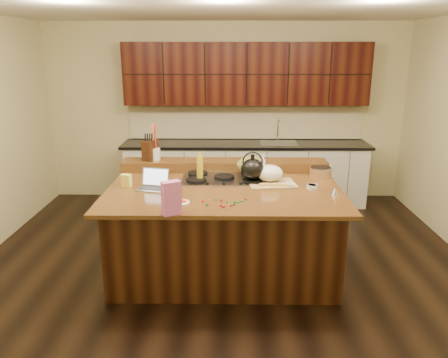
{
  "coord_description": "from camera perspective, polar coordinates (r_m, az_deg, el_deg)",
  "views": [
    {
      "loc": [
        0.05,
        -4.29,
        2.28
      ],
      "look_at": [
        0.0,
        0.05,
        1.0
      ],
      "focal_mm": 35.0,
      "sensor_mm": 36.0,
      "label": 1
    }
  ],
  "objects": [
    {
      "name": "room",
      "position": [
        4.39,
        -0.01,
        4.2
      ],
      "size": [
        5.52,
        5.02,
        2.72
      ],
      "color": "black",
      "rests_on": "ground"
    },
    {
      "name": "island",
      "position": [
        4.66,
        -0.01,
        -6.5
      ],
      "size": [
        2.4,
        1.6,
        0.92
      ],
      "color": "black",
      "rests_on": "ground"
    },
    {
      "name": "back_ledge",
      "position": [
        5.16,
        0.09,
        1.83
      ],
      "size": [
        2.4,
        0.3,
        0.12
      ],
      "primitive_type": "cube",
      "color": "black",
      "rests_on": "island"
    },
    {
      "name": "cooktop",
      "position": [
        4.79,
        0.04,
        0.11
      ],
      "size": [
        0.92,
        0.52,
        0.05
      ],
      "color": "gray",
      "rests_on": "island"
    },
    {
      "name": "back_counter",
      "position": [
        6.65,
        2.83,
        5.17
      ],
      "size": [
        3.7,
        0.66,
        2.4
      ],
      "color": "silver",
      "rests_on": "ground"
    },
    {
      "name": "kettle",
      "position": [
        4.63,
        3.73,
        1.31
      ],
      "size": [
        0.27,
        0.27,
        0.22
      ],
      "primitive_type": "ellipsoid",
      "rotation": [
        0.0,
        0.0,
        0.09
      ],
      "color": "black",
      "rests_on": "cooktop"
    },
    {
      "name": "green_bowl",
      "position": [
        4.89,
        3.58,
        1.86
      ],
      "size": [
        0.4,
        0.4,
        0.18
      ],
      "primitive_type": "ellipsoid",
      "rotation": [
        0.0,
        0.0,
        0.29
      ],
      "color": "olive",
      "rests_on": "cooktop"
    },
    {
      "name": "laptop",
      "position": [
        4.52,
        -9.14,
        -0.57
      ],
      "size": [
        0.33,
        0.29,
        0.2
      ],
      "rotation": [
        0.0,
        0.0,
        -0.22
      ],
      "color": "#B7B7BC",
      "rests_on": "island"
    },
    {
      "name": "oil_bottle",
      "position": [
        4.68,
        -3.17,
        1.24
      ],
      "size": [
        0.09,
        0.09,
        0.27
      ],
      "primitive_type": "cylinder",
      "rotation": [
        0.0,
        0.0,
        0.33
      ],
      "color": "gold",
      "rests_on": "island"
    },
    {
      "name": "vinegar_bottle",
      "position": [
        4.69,
        5.02,
        1.09
      ],
      "size": [
        0.08,
        0.08,
        0.25
      ],
      "primitive_type": "cylinder",
      "rotation": [
        0.0,
        0.0,
        0.21
      ],
      "color": "silver",
      "rests_on": "island"
    },
    {
      "name": "wooden_tray",
      "position": [
        4.66,
        6.06,
        0.46
      ],
      "size": [
        0.52,
        0.42,
        0.2
      ],
      "rotation": [
        0.0,
        0.0,
        0.12
      ],
      "color": "tan",
      "rests_on": "island"
    },
    {
      "name": "ramekin_a",
      "position": [
        4.54,
        11.36,
        -1.03
      ],
      "size": [
        0.1,
        0.1,
        0.04
      ],
      "primitive_type": "cylinder",
      "rotation": [
        0.0,
        0.0,
        -0.04
      ],
      "color": "white",
      "rests_on": "island"
    },
    {
      "name": "ramekin_b",
      "position": [
        4.55,
        8.52,
        -0.85
      ],
      "size": [
        0.11,
        0.11,
        0.04
      ],
      "primitive_type": "cylinder",
      "rotation": [
        0.0,
        0.0,
        0.06
      ],
      "color": "white",
      "rests_on": "island"
    },
    {
      "name": "ramekin_c",
      "position": [
        4.55,
        11.55,
        -1.01
      ],
      "size": [
        0.13,
        0.13,
        0.04
      ],
      "primitive_type": "cylinder",
      "rotation": [
        0.0,
        0.0,
        0.42
      ],
      "color": "white",
      "rests_on": "island"
    },
    {
      "name": "strainer_bowl",
      "position": [
        5.01,
        12.5,
        0.81
      ],
      "size": [
        0.24,
        0.24,
        0.09
      ],
      "primitive_type": "cylinder",
      "rotation": [
        0.0,
        0.0,
        0.01
      ],
      "color": "#996B3F",
      "rests_on": "island"
    },
    {
      "name": "kitchen_timer",
      "position": [
        4.42,
        14.29,
        -1.55
      ],
      "size": [
        0.09,
        0.09,
        0.07
      ],
      "primitive_type": "cone",
      "rotation": [
        0.0,
        0.0,
        0.07
      ],
      "color": "silver",
      "rests_on": "island"
    },
    {
      "name": "pink_bag",
      "position": [
        3.77,
        -6.89,
        -2.47
      ],
      "size": [
        0.18,
        0.15,
        0.3
      ],
      "primitive_type": "cube",
      "rotation": [
        0.0,
        0.0,
        0.49
      ],
      "color": "pink",
      "rests_on": "island"
    },
    {
      "name": "candy_plate",
      "position": [
        4.08,
        -5.75,
        -3.06
      ],
      "size": [
        0.2,
        0.2,
        0.01
      ],
      "primitive_type": "cylinder",
      "rotation": [
        0.0,
        0.0,
        -0.09
      ],
      "color": "white",
      "rests_on": "island"
    },
    {
      "name": "package_box",
      "position": [
        4.63,
        -12.62,
        -0.2
      ],
      "size": [
        0.11,
        0.09,
        0.13
      ],
      "primitive_type": "cube",
      "rotation": [
        0.0,
        0.0,
        -0.25
      ],
      "color": "#F6EB56",
      "rests_on": "island"
    },
    {
      "name": "utensil_crock",
      "position": [
        5.2,
        -8.98,
        3.23
      ],
      "size": [
        0.16,
        0.16,
        0.14
      ],
      "primitive_type": "cylinder",
      "rotation": [
        0.0,
        0.0,
        0.44
      ],
      "color": "white",
      "rests_on": "back_ledge"
    },
    {
      "name": "knife_block",
      "position": [
        5.2,
        -9.64,
        3.74
      ],
      "size": [
        0.18,
        0.22,
        0.24
      ],
      "primitive_type": "cube",
      "rotation": [
        0.0,
        0.0,
        -0.36
      ],
      "color": "black",
      "rests_on": "back_ledge"
    },
    {
      "name": "gumdrop_0",
      "position": [
        4.08,
        -2.8,
        -2.92
      ],
      "size": [
        0.02,
        0.02,
        0.02
      ],
      "primitive_type": "ellipsoid",
      "color": "red",
      "rests_on": "island"
    },
    {
      "name": "gumdrop_1",
      "position": [
        4.0,
        1.32,
        -3.33
      ],
      "size": [
        0.02,
        0.02,
        0.02
      ],
      "primitive_type": "ellipsoid",
      "color": "#198C26",
      "rests_on": "island"
    },
    {
      "name": "gumdrop_2",
      "position": [
        3.94,
        -0.09,
        -3.65
      ],
      "size": [
        0.02,
        0.02,
        0.02
      ],
      "primitive_type": "ellipsoid",
      "color": "red",
      "rests_on": "island"
    },
    {
      "name": "gumdrop_3",
      "position": [
        4.06,
        1.45,
        -3.01
      ],
      "size": [
        0.02,
        0.02,
        0.02
      ],
      "primitive_type": "ellipsoid",
      "color": "#198C26",
      "rests_on": "island"
    },
    {
      "name": "gumdrop_4",
      "position": [
        4.14,
        2.86,
        -2.64
      ],
      "size": [
        0.02,
        0.02,
        0.02
      ],
      "primitive_type": "ellipsoid",
      "color": "red",
      "rests_on": "island"
    },
    {
      "name": "gumdrop_5",
      "position": [
        4.13,
        -1.05,
        -2.69
      ],
      "size": [
        0.02,
        0.02,
        0.02
      ],
      "primitive_type": "ellipsoid",
      "color": "#198C26",
      "rests_on": "island"
    },
    {
      "name": "gumdrop_6",
      "position": [
        3.96,
        0.07,
        -3.56
      ],
      "size": [
        0.02,
        0.02,
        0.02
      ],
      "primitive_type": "ellipsoid",
      "color": "red",
      "rests_on": "island"
    },
    {
      "name": "gumdrop_7",
      "position": [
        4.06,
        0.46,
        -3.03
      ],
      "size": [
        0.02,
        0.02,
        0.02
      ],
      "primitive_type": "ellipsoid",
      "color": "#198C26",
      "rests_on": "island"
    },
    {
      "name": "gumdrop_8",
      "position": [
        3.97,
        -0.4,
        -3.48
      ],
      "size": [
        0.02,
        0.02,
        0.02
      ],
      "primitive_type": "ellipsoid",
      "color": "red",
      "rests_on": "island"
    },
    {
      "name": "gumdrop_9",
      "position": [
        4.05,
        1.91,
        -3.07
      ],
      "size": [
        0.02,
        0.02,
        0.02
      ],
      "primitive_type": "ellipsoid",
      "color": "#198C26",
      "rests_on": "island"
    },
    {
      "name": "gumdrop_10",
      "position": [
        4.1,
        -0.37,
        -2.82
      ],
      "size": [
        0.02,
        0.02,
        0.02
      ],
      "primitive_type": "ellipsoid",
      "color": "red",
      "rests_on": "island"
    },
    {
      "name": "gumdrop_11",
      "position": [
        3.98,
        -2.24,
        -3.43
      ],
      "size": [
        0.02,
        0.02,
        0.02
      ],
      "primitive_type": "ellipsoid",
      "color": "#198C26",
      "rests_on": "island"
    },
    {
      "name": "gumdrop_12",
      "position": [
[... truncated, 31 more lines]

